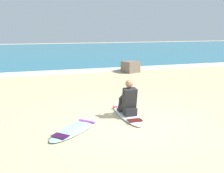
{
  "coord_description": "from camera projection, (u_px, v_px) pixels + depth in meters",
  "views": [
    {
      "loc": [
        -2.5,
        -5.72,
        2.31
      ],
      "look_at": [
        0.03,
        1.98,
        0.55
      ],
      "focal_mm": 42.43,
      "sensor_mm": 36.0,
      "label": 1
    }
  ],
  "objects": [
    {
      "name": "ground_plane",
      "position": [
        136.0,
        124.0,
        6.56
      ],
      "size": [
        80.0,
        80.0,
        0.0
      ],
      "primitive_type": "plane",
      "color": "#CCB584"
    },
    {
      "name": "sea",
      "position": [
        50.0,
        52.0,
        27.1
      ],
      "size": [
        80.0,
        28.0,
        0.1
      ],
      "primitive_type": "cube",
      "color": "teal",
      "rests_on": "ground"
    },
    {
      "name": "shoreline_rock",
      "position": [
        131.0,
        67.0,
        14.39
      ],
      "size": [
        1.0,
        0.97,
        0.61
      ],
      "primitive_type": "cube",
      "rotation": [
        0.0,
        0.0,
        1.91
      ],
      "color": "#756656",
      "rests_on": "ground"
    },
    {
      "name": "breaking_foam",
      "position": [
        74.0,
        71.0,
        14.38
      ],
      "size": [
        80.0,
        0.9,
        0.11
      ],
      "primitive_type": "cube",
      "color": "white",
      "rests_on": "ground"
    },
    {
      "name": "surfboard_spare_near",
      "position": [
        75.0,
        129.0,
        6.16
      ],
      "size": [
        1.61,
        1.59,
        0.08
      ],
      "color": "#9ED1E5",
      "rests_on": "ground"
    },
    {
      "name": "surfboard_main",
      "position": [
        127.0,
        113.0,
        7.29
      ],
      "size": [
        0.65,
        2.14,
        0.08
      ],
      "color": "white",
      "rests_on": "ground"
    },
    {
      "name": "surfer_seated",
      "position": [
        128.0,
        101.0,
        7.07
      ],
      "size": [
        0.38,
        0.71,
        0.95
      ],
      "color": "#232326",
      "rests_on": "surfboard_main"
    }
  ]
}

